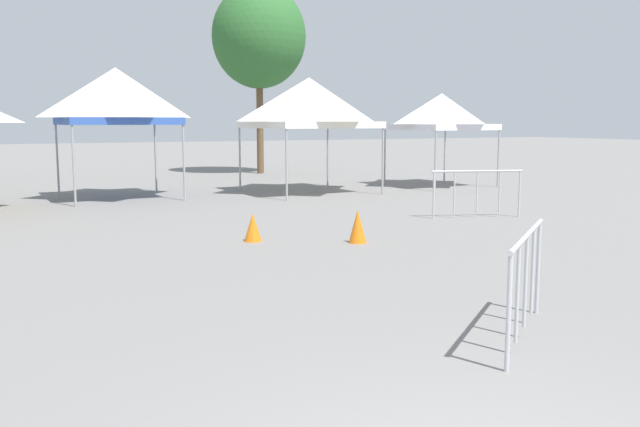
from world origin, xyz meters
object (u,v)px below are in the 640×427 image
Objects in this scene: canopy_tent_right_of_center at (442,112)px; traffic_cone_near_barrier at (253,227)px; canopy_tent_left_of_center at (309,103)px; canopy_tent_behind_left at (116,96)px; crowd_barrier_mid_lot at (477,184)px; traffic_cone_lot_center at (358,226)px; crowd_barrier_near_person at (526,265)px; tree_behind_tents_center at (259,37)px.

traffic_cone_near_barrier is (-9.64, -7.15, -2.22)m from canopy_tent_right_of_center.
traffic_cone_near_barrier is (-4.77, -7.28, -2.46)m from canopy_tent_left_of_center.
canopy_tent_behind_left is 10.25m from crowd_barrier_mid_lot.
traffic_cone_lot_center is at bearing -110.89° from canopy_tent_left_of_center.
crowd_barrier_near_person and crowd_barrier_mid_lot have the same top height.
canopy_tent_left_of_center is 4.88m from canopy_tent_right_of_center.
canopy_tent_behind_left is 7.08× the size of traffic_cone_near_barrier.
canopy_tent_left_of_center reaches higher than traffic_cone_lot_center.
canopy_tent_left_of_center reaches higher than canopy_tent_right_of_center.
canopy_tent_left_of_center is 0.46× the size of tree_behind_tents_center.
canopy_tent_left_of_center is 1.14× the size of canopy_tent_right_of_center.
crowd_barrier_near_person is 5.60m from traffic_cone_lot_center.
canopy_tent_behind_left is 10.24m from tree_behind_tents_center.
canopy_tent_left_of_center is 5.81× the size of traffic_cone_lot_center.
traffic_cone_near_barrier is at bearing -85.02° from canopy_tent_behind_left.
canopy_tent_behind_left reaches higher than traffic_cone_near_barrier.
canopy_tent_behind_left is at bearing 104.07° from traffic_cone_lot_center.
crowd_barrier_mid_lot is (-0.76, -14.59, -4.85)m from tree_behind_tents_center.
canopy_tent_behind_left is 2.16× the size of crowd_barrier_near_person.
tree_behind_tents_center is 12.76× the size of traffic_cone_lot_center.
traffic_cone_near_barrier is (-5.63, -0.55, -0.50)m from crowd_barrier_mid_lot.
canopy_tent_right_of_center is 12.20m from traffic_cone_near_barrier.
canopy_tent_left_of_center reaches higher than crowd_barrier_near_person.
crowd_barrier_mid_lot is at bearing 5.55° from traffic_cone_near_barrier.
canopy_tent_right_of_center reaches higher than crowd_barrier_near_person.
crowd_barrier_mid_lot is (0.86, -6.73, -1.96)m from canopy_tent_left_of_center.
tree_behind_tents_center reaches higher than crowd_barrier_mid_lot.
canopy_tent_left_of_center is at bearing 56.77° from traffic_cone_near_barrier.
canopy_tent_right_of_center is at bearing 55.56° from crowd_barrier_near_person.
canopy_tent_left_of_center is at bearing -10.69° from canopy_tent_behind_left.
crowd_barrier_near_person is at bearing -107.94° from canopy_tent_left_of_center.
traffic_cone_lot_center is (-3.16, -8.27, -2.41)m from canopy_tent_left_of_center.
canopy_tent_behind_left is at bearing 169.31° from canopy_tent_left_of_center.
traffic_cone_near_barrier is (-1.61, 1.00, -0.05)m from traffic_cone_lot_center.
canopy_tent_behind_left is 1.84× the size of crowd_barrier_mid_lot.
canopy_tent_right_of_center is (4.87, -0.13, -0.24)m from canopy_tent_left_of_center.
canopy_tent_left_of_center is 1.78× the size of crowd_barrier_mid_lot.
tree_behind_tents_center is at bearing 112.11° from canopy_tent_right_of_center.
traffic_cone_lot_center is at bearing -75.93° from canopy_tent_behind_left.
traffic_cone_lot_center is (-4.02, -1.55, -0.45)m from crowd_barrier_mid_lot.
canopy_tent_behind_left reaches higher than canopy_tent_right_of_center.
tree_behind_tents_center is 15.02× the size of traffic_cone_near_barrier.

